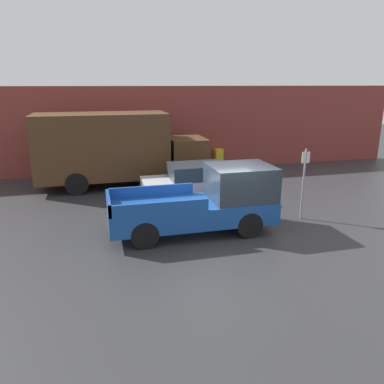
% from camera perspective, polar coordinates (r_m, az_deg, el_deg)
% --- Properties ---
extents(ground_plane, '(60.00, 60.00, 0.00)m').
position_cam_1_polar(ground_plane, '(12.45, 4.89, -6.21)').
color(ground_plane, '#2D2D30').
extents(building_wall, '(28.00, 0.15, 4.61)m').
position_cam_1_polar(building_wall, '(21.02, -3.78, 9.54)').
color(building_wall, brown).
rests_on(building_wall, ground).
extents(pickup_truck, '(5.36, 1.99, 2.17)m').
position_cam_1_polar(pickup_truck, '(12.25, 2.34, -1.49)').
color(pickup_truck, '#194799').
rests_on(pickup_truck, ground).
extents(car, '(4.40, 1.85, 1.59)m').
position_cam_1_polar(car, '(15.43, 0.74, 1.46)').
color(car, silver).
rests_on(car, ground).
extents(delivery_truck, '(7.87, 2.52, 3.44)m').
position_cam_1_polar(delivery_truck, '(18.00, -11.66, 6.63)').
color(delivery_truck, '#472D19').
rests_on(delivery_truck, ground).
extents(parking_sign, '(0.30, 0.07, 2.56)m').
position_cam_1_polar(parking_sign, '(13.83, 16.65, 1.72)').
color(parking_sign, gray).
rests_on(parking_sign, ground).
extents(newspaper_box, '(0.45, 0.40, 1.13)m').
position_cam_1_polar(newspaper_box, '(21.71, 4.07, 5.09)').
color(newspaper_box, gold).
rests_on(newspaper_box, ground).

